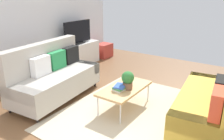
# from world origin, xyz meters

# --- Properties ---
(ground_plane) EXTENTS (7.68, 7.68, 0.00)m
(ground_plane) POSITION_xyz_m (0.00, 0.00, 0.00)
(ground_plane) COLOR brown
(wall_far) EXTENTS (6.40, 0.12, 2.90)m
(wall_far) POSITION_xyz_m (0.00, 2.80, 1.45)
(wall_far) COLOR silver
(wall_far) RESTS_ON ground_plane
(area_rug) EXTENTS (2.90, 2.20, 0.01)m
(area_rug) POSITION_xyz_m (0.13, -0.20, 0.01)
(area_rug) COLOR beige
(area_rug) RESTS_ON ground_plane
(couch_beige) EXTENTS (1.98, 1.04, 1.10)m
(couch_beige) POSITION_xyz_m (-0.21, 1.42, 0.45)
(couch_beige) COLOR #B2ADA3
(couch_beige) RESTS_ON ground_plane
(couch_green) EXTENTS (1.99, 1.06, 1.10)m
(couch_green) POSITION_xyz_m (0.47, -1.42, 0.45)
(couch_green) COLOR gold
(couch_green) RESTS_ON ground_plane
(coffee_table) EXTENTS (1.10, 0.56, 0.42)m
(coffee_table) POSITION_xyz_m (0.18, -0.00, 0.39)
(coffee_table) COLOR tan
(coffee_table) RESTS_ON ground_plane
(tv_console) EXTENTS (1.40, 0.44, 0.64)m
(tv_console) POSITION_xyz_m (1.62, 2.46, 0.32)
(tv_console) COLOR silver
(tv_console) RESTS_ON ground_plane
(tv) EXTENTS (1.00, 0.20, 0.64)m
(tv) POSITION_xyz_m (1.62, 2.44, 0.95)
(tv) COLOR black
(tv) RESTS_ON tv_console
(storage_trunk) EXTENTS (0.52, 0.40, 0.44)m
(storage_trunk) POSITION_xyz_m (2.72, 2.36, 0.22)
(storage_trunk) COLOR #B2382D
(storage_trunk) RESTS_ON ground_plane
(potted_plant) EXTENTS (0.22, 0.22, 0.33)m
(potted_plant) POSITION_xyz_m (0.15, -0.08, 0.60)
(potted_plant) COLOR brown
(potted_plant) RESTS_ON coffee_table
(table_book_0) EXTENTS (0.26, 0.21, 0.03)m
(table_book_0) POSITION_xyz_m (0.04, 0.01, 0.43)
(table_book_0) COLOR silver
(table_book_0) RESTS_ON coffee_table
(table_book_1) EXTENTS (0.26, 0.20, 0.03)m
(table_book_1) POSITION_xyz_m (0.04, 0.01, 0.46)
(table_book_1) COLOR #3F8C4C
(table_book_1) RESTS_ON table_book_0
(table_book_2) EXTENTS (0.28, 0.24, 0.03)m
(table_book_2) POSITION_xyz_m (0.04, 0.01, 0.49)
(table_book_2) COLOR #3359B2
(table_book_2) RESTS_ON table_book_1
(vase_0) EXTENTS (0.13, 0.13, 0.16)m
(vase_0) POSITION_xyz_m (1.04, 2.51, 0.72)
(vase_0) COLOR #33B29E
(vase_0) RESTS_ON tv_console
(bottle_0) EXTENTS (0.05, 0.05, 0.18)m
(bottle_0) POSITION_xyz_m (1.23, 2.42, 0.73)
(bottle_0) COLOR red
(bottle_0) RESTS_ON tv_console
(bottle_1) EXTENTS (0.04, 0.04, 0.19)m
(bottle_1) POSITION_xyz_m (1.33, 2.42, 0.73)
(bottle_1) COLOR orange
(bottle_1) RESTS_ON tv_console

